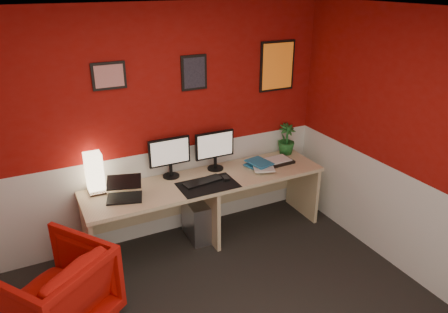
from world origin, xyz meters
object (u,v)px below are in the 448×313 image
Objects in this scene: monitor_right at (215,145)px; potted_plant at (286,139)px; zen_tray at (277,161)px; pc_tower at (196,219)px; laptop at (124,189)px; monitor_left at (170,152)px; armchair at (53,292)px; shoji_lamp at (95,174)px; desk at (207,209)px.

monitor_right reaches higher than potted_plant.
pc_tower is at bearing 178.06° from zen_tray.
laptop is 0.73× the size of pc_tower.
monitor_right is 0.96m from potted_plant.
monitor_left reaches higher than armchair.
armchair is (-0.55, -0.86, -0.56)m from shoji_lamp.
desk is 1.26m from shoji_lamp.
monitor_right reaches higher than shoji_lamp.
desk is 1.78m from armchair.
monitor_right is (0.51, -0.03, 0.00)m from monitor_left.
pc_tower is (-1.25, -0.15, -0.69)m from potted_plant.
monitor_right is at bearing 45.75° from desk.
monitor_right is at bearing 28.88° from laptop.
shoji_lamp is 0.50× the size of armchair.
monitor_left reaches higher than desk.
armchair is (-1.85, -0.85, -0.65)m from monitor_right.
pc_tower is (-0.11, 0.08, -0.14)m from desk.
pc_tower is (0.21, -0.15, -0.80)m from monitor_left.
laptop is at bearing -49.69° from shoji_lamp.
monitor_right is at bearing 24.34° from pc_tower.
laptop is 0.89× the size of potted_plant.
monitor_left is 1.57× the size of potted_plant.
armchair is (-0.77, -0.61, -0.47)m from laptop.
monitor_left reaches higher than zen_tray.
monitor_left is at bearing 1.10° from shoji_lamp.
zen_tray is (2.00, -0.17, -0.18)m from shoji_lamp.
zen_tray is at bearing 0.38° from pc_tower.
armchair is at bearing -164.85° from zen_tray.
zen_tray is 0.95× the size of potted_plant.
monitor_left is 0.84m from pc_tower.
shoji_lamp is 1.21× the size of laptop.
monitor_right is (1.29, -0.02, 0.09)m from shoji_lamp.
pc_tower is (0.99, -0.14, -0.70)m from shoji_lamp.
zen_tray is 1.14m from pc_tower.
shoji_lamp reaches higher than desk.
desk is 0.76m from monitor_left.
shoji_lamp is 1.17m from armchair.
monitor_left and monitor_right have the same top height.
desk is 0.98m from zen_tray.
laptop is 1.12m from monitor_right.
potted_plant is (2.25, 0.01, -0.01)m from shoji_lamp.
potted_plant is 0.82× the size of pc_tower.
potted_plant is (1.46, -0.00, -0.10)m from monitor_left.
monitor_right is at bearing 168.63° from armchair.
armchair is at bearing -158.55° from desk.
potted_plant is at bearing 161.33° from armchair.
desk is 1.01m from laptop.
monitor_left is at bearing 177.32° from armchair.
zen_tray is at bearing -143.27° from potted_plant.
desk is 7.02× the size of potted_plant.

